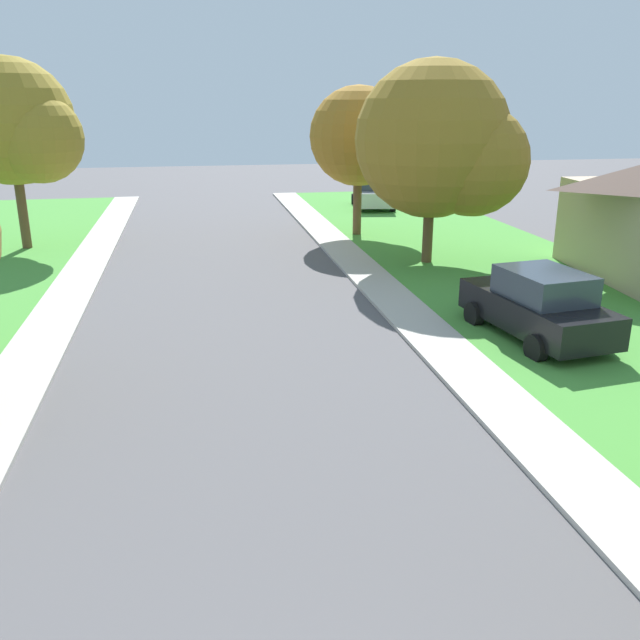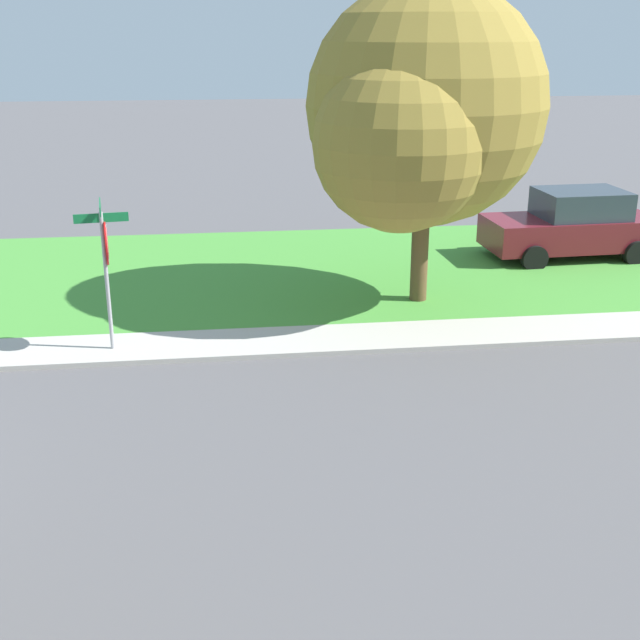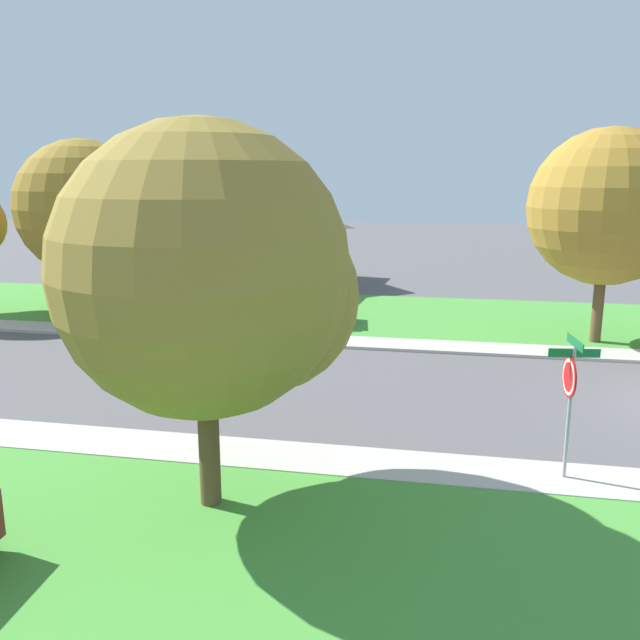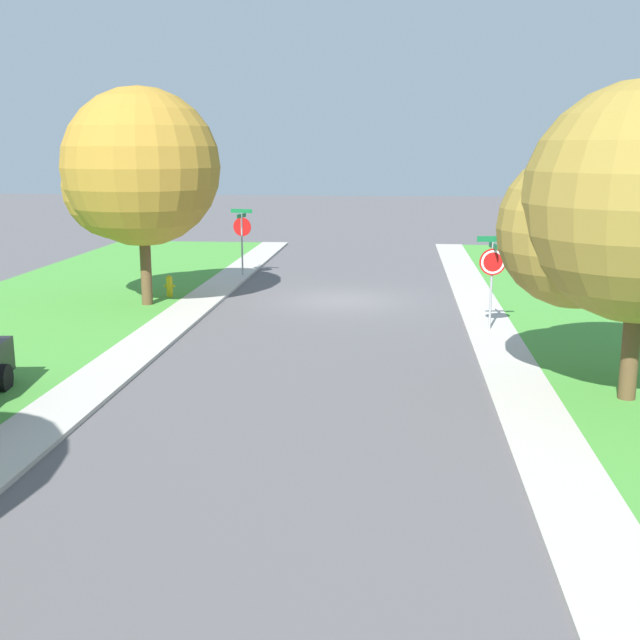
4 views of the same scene
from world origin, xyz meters
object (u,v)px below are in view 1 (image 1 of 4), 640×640
object	(u,v)px
tree_sidewalk_far	(365,140)
tree_corner_large	(18,126)
car_silver_near_corner	(373,193)
tree_sidewalk_mid	(443,145)
car_black_across_road	(538,305)

from	to	relation	value
tree_sidewalk_far	tree_corner_large	size ratio (longest dim) A/B	0.87
car_silver_near_corner	tree_sidewalk_mid	distance (m)	13.33
car_black_across_road	tree_corner_large	distance (m)	19.74
car_silver_near_corner	tree_sidewalk_mid	size ratio (longest dim) A/B	0.65
tree_sidewalk_mid	tree_corner_large	size ratio (longest dim) A/B	0.97
tree_corner_large	tree_sidewalk_far	bearing A→B (deg)	1.73
car_black_across_road	car_silver_near_corner	xyz separation A→B (m)	(1.42, 20.81, 0.00)
car_silver_near_corner	tree_sidewalk_mid	xyz separation A→B (m)	(-1.09, -12.88, 3.27)
tree_sidewalk_mid	car_black_across_road	bearing A→B (deg)	-92.44
tree_sidewalk_far	tree_sidewalk_mid	distance (m)	5.74
car_black_across_road	tree_sidewalk_mid	world-z (taller)	tree_sidewalk_mid
car_silver_near_corner	tree_sidewalk_far	bearing A→B (deg)	-108.07
car_black_across_road	tree_sidewalk_far	bearing A→B (deg)	94.03
tree_sidewalk_far	tree_corner_large	world-z (taller)	tree_corner_large
car_black_across_road	tree_sidewalk_far	distance (m)	13.92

